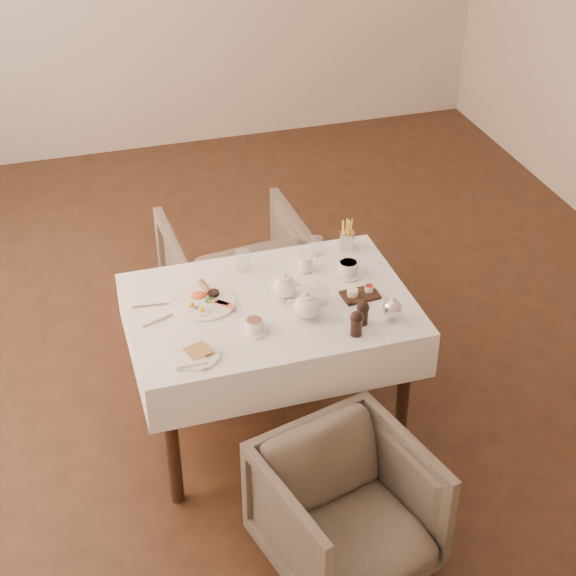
# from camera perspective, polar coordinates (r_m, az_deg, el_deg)

# --- Properties ---
(table) EXTENTS (1.28, 0.88, 0.75)m
(table) POSITION_cam_1_polar(r_m,az_deg,el_deg) (4.06, -1.17, -2.32)
(table) COLOR black
(table) RESTS_ON ground
(armchair_near) EXTENTS (0.77, 0.78, 0.58)m
(armchair_near) POSITION_cam_1_polar(r_m,az_deg,el_deg) (3.70, 3.81, -14.18)
(armchair_near) COLOR brown
(armchair_near) RESTS_ON ground
(armchair_far) EXTENTS (0.77, 0.79, 0.69)m
(armchair_far) POSITION_cam_1_polar(r_m,az_deg,el_deg) (4.92, -3.35, 0.75)
(armchair_far) COLOR brown
(armchair_far) RESTS_ON ground
(breakfast_plate) EXTENTS (0.30, 0.30, 0.04)m
(breakfast_plate) POSITION_cam_1_polar(r_m,az_deg,el_deg) (4.00, -5.52, -0.83)
(breakfast_plate) COLOR white
(breakfast_plate) RESTS_ON table
(side_plate) EXTENTS (0.20, 0.20, 0.02)m
(side_plate) POSITION_cam_1_polar(r_m,az_deg,el_deg) (3.69, -6.04, -4.38)
(side_plate) COLOR white
(side_plate) RESTS_ON table
(teapot_centre) EXTENTS (0.19, 0.16, 0.13)m
(teapot_centre) POSITION_cam_1_polar(r_m,az_deg,el_deg) (3.99, -0.26, 0.18)
(teapot_centre) COLOR white
(teapot_centre) RESTS_ON table
(teapot_front) EXTENTS (0.21, 0.19, 0.14)m
(teapot_front) POSITION_cam_1_polar(r_m,az_deg,el_deg) (3.86, 1.22, -1.09)
(teapot_front) COLOR white
(teapot_front) RESTS_ON table
(creamer) EXTENTS (0.07, 0.07, 0.08)m
(creamer) POSITION_cam_1_polar(r_m,az_deg,el_deg) (4.19, 1.14, 1.64)
(creamer) COLOR white
(creamer) RESTS_ON table
(teacup_near) EXTENTS (0.12, 0.12, 0.06)m
(teacup_near) POSITION_cam_1_polar(r_m,az_deg,el_deg) (3.80, -2.18, -2.47)
(teacup_near) COLOR white
(teacup_near) RESTS_ON table
(teacup_far) EXTENTS (0.14, 0.14, 0.07)m
(teacup_far) POSITION_cam_1_polar(r_m,az_deg,el_deg) (4.18, 3.91, 1.24)
(teacup_far) COLOR white
(teacup_far) RESTS_ON table
(glass_left) EXTENTS (0.07, 0.07, 0.10)m
(glass_left) POSITION_cam_1_polar(r_m,az_deg,el_deg) (4.20, -2.96, 1.77)
(glass_left) COLOR silver
(glass_left) RESTS_ON table
(glass_mid) EXTENTS (0.08, 0.08, 0.10)m
(glass_mid) POSITION_cam_1_polar(r_m,az_deg,el_deg) (3.96, 2.17, -0.36)
(glass_mid) COLOR silver
(glass_mid) RESTS_ON table
(glass_right) EXTENTS (0.07, 0.07, 0.09)m
(glass_right) POSITION_cam_1_polar(r_m,az_deg,el_deg) (4.32, 1.84, 2.73)
(glass_right) COLOR silver
(glass_right) RESTS_ON table
(condiment_board) EXTENTS (0.17, 0.12, 0.04)m
(condiment_board) POSITION_cam_1_polar(r_m,az_deg,el_deg) (4.04, 4.66, -0.38)
(condiment_board) COLOR black
(condiment_board) RESTS_ON table
(pepper_mill_left) EXTENTS (0.08, 0.08, 0.12)m
(pepper_mill_left) POSITION_cam_1_polar(r_m,az_deg,el_deg) (3.77, 4.45, -2.28)
(pepper_mill_left) COLOR black
(pepper_mill_left) RESTS_ON table
(pepper_mill_right) EXTENTS (0.07, 0.07, 0.12)m
(pepper_mill_right) POSITION_cam_1_polar(r_m,az_deg,el_deg) (3.84, 4.85, -1.61)
(pepper_mill_right) COLOR black
(pepper_mill_right) RESTS_ON table
(silver_pot) EXTENTS (0.13, 0.12, 0.11)m
(silver_pot) POSITION_cam_1_polar(r_m,az_deg,el_deg) (3.89, 6.76, -1.27)
(silver_pot) COLOR white
(silver_pot) RESTS_ON table
(fries_cup) EXTENTS (0.08, 0.08, 0.17)m
(fries_cup) POSITION_cam_1_polar(r_m,az_deg,el_deg) (4.35, 3.86, 3.34)
(fries_cup) COLOR silver
(fries_cup) RESTS_ON table
(cutlery_fork) EXTENTS (0.20, 0.04, 0.00)m
(cutlery_fork) POSITION_cam_1_polar(r_m,az_deg,el_deg) (4.01, -8.60, -1.12)
(cutlery_fork) COLOR silver
(cutlery_fork) RESTS_ON table
(cutlery_knife) EXTENTS (0.20, 0.09, 0.00)m
(cutlery_knife) POSITION_cam_1_polar(r_m,az_deg,el_deg) (3.92, -8.07, -1.98)
(cutlery_knife) COLOR silver
(cutlery_knife) RESTS_ON table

